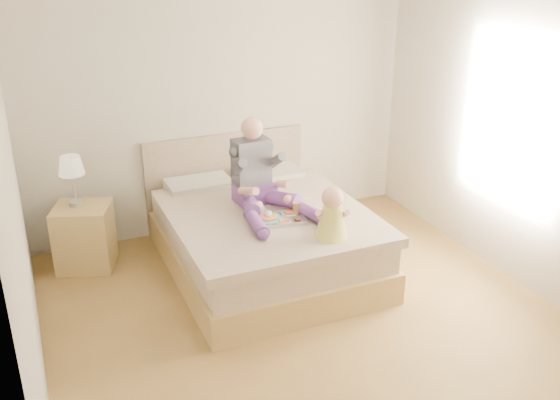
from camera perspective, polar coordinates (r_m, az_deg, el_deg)
name	(u,v)px	position (r m, az deg, el deg)	size (l,w,h in m)	color
room	(325,142)	(4.46, 4.12, 5.35)	(4.02, 4.22, 2.71)	brown
bed	(261,233)	(5.79, -1.77, -3.06)	(1.70, 2.18, 1.00)	#A6874D
nightstand	(85,237)	(6.04, -17.43, -3.21)	(0.61, 0.58, 0.60)	#A6874D
lamp	(71,168)	(5.84, -18.54, 2.75)	(0.23, 0.23, 0.47)	silver
adult	(260,181)	(5.56, -1.85, 1.76)	(0.68, 0.99, 0.81)	#5D327D
tray	(278,216)	(5.35, -0.17, -1.51)	(0.48, 0.40, 0.12)	silver
baby	(332,217)	(5.01, 4.74, -1.52)	(0.31, 0.39, 0.43)	#DCD545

